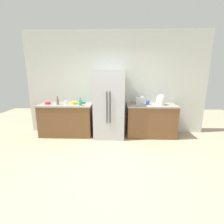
{
  "coord_description": "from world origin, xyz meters",
  "views": [
    {
      "loc": [
        0.03,
        -2.77,
        1.78
      ],
      "look_at": [
        -0.08,
        0.5,
        0.99
      ],
      "focal_mm": 26.03,
      "sensor_mm": 36.0,
      "label": 1
    }
  ],
  "objects_px": {
    "cup_b": "(148,102)",
    "bowl_a": "(82,102)",
    "refrigerator": "(109,105)",
    "bottle_b": "(80,103)",
    "bowl_c": "(48,103)",
    "bowl_b": "(74,103)",
    "cup_a": "(132,102)",
    "rice_cooker": "(161,100)",
    "bottle_a": "(58,101)",
    "cup_c": "(66,102)",
    "toaster": "(139,101)"
  },
  "relations": [
    {
      "from": "bottle_b",
      "to": "bowl_c",
      "type": "relative_size",
      "value": 1.26
    },
    {
      "from": "refrigerator",
      "to": "cup_b",
      "type": "distance_m",
      "value": 1.09
    },
    {
      "from": "cup_a",
      "to": "cup_b",
      "type": "xyz_separation_m",
      "value": [
        0.44,
        -0.08,
        0.01
      ]
    },
    {
      "from": "toaster",
      "to": "bowl_a",
      "type": "height_order",
      "value": "toaster"
    },
    {
      "from": "refrigerator",
      "to": "toaster",
      "type": "height_order",
      "value": "refrigerator"
    },
    {
      "from": "cup_b",
      "to": "bowl_c",
      "type": "bearing_deg",
      "value": -179.29
    },
    {
      "from": "bottle_a",
      "to": "cup_b",
      "type": "xyz_separation_m",
      "value": [
        2.52,
        0.09,
        -0.03
      ]
    },
    {
      "from": "toaster",
      "to": "cup_b",
      "type": "distance_m",
      "value": 0.25
    },
    {
      "from": "cup_c",
      "to": "bowl_c",
      "type": "xyz_separation_m",
      "value": [
        -0.53,
        0.01,
        -0.02
      ]
    },
    {
      "from": "refrigerator",
      "to": "bowl_b",
      "type": "distance_m",
      "value": 1.01
    },
    {
      "from": "bottle_b",
      "to": "bowl_a",
      "type": "relative_size",
      "value": 1.12
    },
    {
      "from": "refrigerator",
      "to": "toaster",
      "type": "bearing_deg",
      "value": 4.92
    },
    {
      "from": "bottle_b",
      "to": "bowl_c",
      "type": "xyz_separation_m",
      "value": [
        -0.97,
        0.16,
        -0.05
      ]
    },
    {
      "from": "cup_c",
      "to": "cup_a",
      "type": "bearing_deg",
      "value": 3.64
    },
    {
      "from": "bottle_b",
      "to": "cup_a",
      "type": "distance_m",
      "value": 1.44
    },
    {
      "from": "bottle_b",
      "to": "cup_a",
      "type": "bearing_deg",
      "value": 10.89
    },
    {
      "from": "bottle_b",
      "to": "bowl_c",
      "type": "distance_m",
      "value": 0.98
    },
    {
      "from": "cup_b",
      "to": "cup_c",
      "type": "bearing_deg",
      "value": -178.97
    },
    {
      "from": "bowl_b",
      "to": "bowl_c",
      "type": "xyz_separation_m",
      "value": [
        -0.74,
        -0.02,
        -0.0
      ]
    },
    {
      "from": "refrigerator",
      "to": "cup_b",
      "type": "xyz_separation_m",
      "value": [
        1.08,
        0.1,
        0.06
      ]
    },
    {
      "from": "cup_c",
      "to": "bowl_c",
      "type": "relative_size",
      "value": 0.68
    },
    {
      "from": "toaster",
      "to": "cup_c",
      "type": "height_order",
      "value": "toaster"
    },
    {
      "from": "bowl_c",
      "to": "bowl_b",
      "type": "bearing_deg",
      "value": 1.82
    },
    {
      "from": "rice_cooker",
      "to": "bowl_b",
      "type": "height_order",
      "value": "rice_cooker"
    },
    {
      "from": "refrigerator",
      "to": "bowl_c",
      "type": "xyz_separation_m",
      "value": [
        -1.74,
        0.06,
        0.03
      ]
    },
    {
      "from": "refrigerator",
      "to": "cup_c",
      "type": "relative_size",
      "value": 16.85
    },
    {
      "from": "toaster",
      "to": "bottle_b",
      "type": "xyz_separation_m",
      "value": [
        -1.62,
        -0.17,
        -0.03
      ]
    },
    {
      "from": "rice_cooker",
      "to": "bowl_c",
      "type": "height_order",
      "value": "rice_cooker"
    },
    {
      "from": "bowl_a",
      "to": "bowl_b",
      "type": "height_order",
      "value": "bowl_b"
    },
    {
      "from": "bowl_b",
      "to": "toaster",
      "type": "bearing_deg",
      "value": -0.45
    },
    {
      "from": "bowl_c",
      "to": "bottle_b",
      "type": "bearing_deg",
      "value": -9.39
    },
    {
      "from": "cup_b",
      "to": "bottle_b",
      "type": "bearing_deg",
      "value": -174.0
    },
    {
      "from": "bottle_b",
      "to": "bowl_a",
      "type": "xyz_separation_m",
      "value": [
        -0.02,
        0.28,
        -0.05
      ]
    },
    {
      "from": "cup_a",
      "to": "bowl_a",
      "type": "relative_size",
      "value": 0.45
    },
    {
      "from": "toaster",
      "to": "bowl_a",
      "type": "bearing_deg",
      "value": 176.23
    },
    {
      "from": "bottle_a",
      "to": "bowl_a",
      "type": "distance_m",
      "value": 0.66
    },
    {
      "from": "cup_c",
      "to": "bowl_a",
      "type": "xyz_separation_m",
      "value": [
        0.42,
        0.12,
        -0.02
      ]
    },
    {
      "from": "toaster",
      "to": "bowl_c",
      "type": "relative_size",
      "value": 1.36
    },
    {
      "from": "toaster",
      "to": "cup_c",
      "type": "relative_size",
      "value": 2.0
    },
    {
      "from": "refrigerator",
      "to": "bowl_a",
      "type": "height_order",
      "value": "refrigerator"
    },
    {
      "from": "rice_cooker",
      "to": "cup_b",
      "type": "distance_m",
      "value": 0.35
    },
    {
      "from": "refrigerator",
      "to": "cup_b",
      "type": "relative_size",
      "value": 16.76
    },
    {
      "from": "toaster",
      "to": "bottle_a",
      "type": "distance_m",
      "value": 2.28
    },
    {
      "from": "bowl_c",
      "to": "refrigerator",
      "type": "bearing_deg",
      "value": -2.08
    },
    {
      "from": "cup_a",
      "to": "cup_c",
      "type": "height_order",
      "value": "cup_c"
    },
    {
      "from": "cup_b",
      "to": "bowl_a",
      "type": "bearing_deg",
      "value": 177.51
    },
    {
      "from": "toaster",
      "to": "bowl_b",
      "type": "relative_size",
      "value": 1.23
    },
    {
      "from": "cup_b",
      "to": "toaster",
      "type": "bearing_deg",
      "value": -173.78
    },
    {
      "from": "bottle_a",
      "to": "bottle_b",
      "type": "distance_m",
      "value": 0.66
    },
    {
      "from": "bottle_b",
      "to": "cup_c",
      "type": "height_order",
      "value": "bottle_b"
    }
  ]
}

